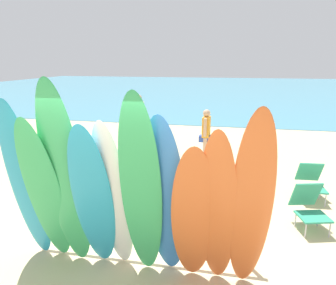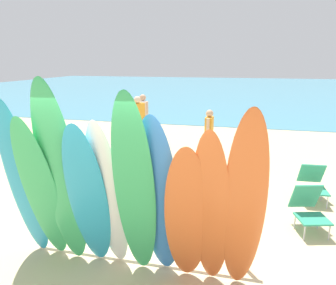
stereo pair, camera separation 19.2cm
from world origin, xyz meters
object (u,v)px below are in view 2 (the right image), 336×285
beachgoer_midbeach (138,118)px  surfboard_orange_8 (211,213)px  surfboard_rack (136,219)px  surfboard_green_2 (61,179)px  surfboard_green_5 (135,192)px  surfboard_teal_3 (88,199)px  surfboard_orange_9 (244,207)px  surfboard_blue_6 (159,200)px  beachgoer_near_rack (209,132)px  beach_chair_striped (313,182)px  beach_chair_blue (309,207)px  surfboard_green_1 (41,193)px  surfboard_teal_0 (23,182)px  beachgoer_by_water (143,114)px  surfboard_orange_7 (186,218)px  surfboard_white_4 (108,198)px

beachgoer_midbeach → surfboard_orange_8: bearing=-110.6°
surfboard_rack → surfboard_green_2: size_ratio=1.23×
surfboard_rack → surfboard_green_5: (0.22, -0.61, 0.73)m
surfboard_teal_3 → surfboard_orange_9: surfboard_orange_9 is taller
surfboard_blue_6 → beachgoer_near_rack: size_ratio=1.55×
surfboard_green_2 → beach_chair_striped: surfboard_green_2 is taller
beach_chair_blue → surfboard_green_1: bearing=-168.5°
surfboard_teal_0 → surfboard_orange_9: bearing=0.7°
surfboard_green_1 → surfboard_orange_9: (2.74, -0.02, 0.10)m
surfboard_green_5 → beach_chair_blue: 3.32m
surfboard_orange_9 → beach_chair_striped: bearing=61.0°
surfboard_rack → beachgoer_midbeach: beachgoer_midbeach is taller
surfboard_green_1 → beach_chair_striped: 5.36m
surfboard_blue_6 → surfboard_orange_9: size_ratio=0.94×
beach_chair_blue → beachgoer_by_water: bearing=116.3°
surfboard_rack → surfboard_orange_7: (0.87, -0.55, 0.42)m
surfboard_blue_6 → surfboard_green_2: bearing=-170.5°
surfboard_teal_0 → beachgoer_midbeach: (-0.48, 6.42, -0.23)m
surfboard_teal_3 → beachgoer_by_water: (-1.60, 7.35, -0.12)m
surfboard_rack → beachgoer_near_rack: (0.56, 4.84, 0.30)m
surfboard_orange_9 → beachgoer_by_water: bearing=111.2°
surfboard_blue_6 → beach_chair_blue: size_ratio=2.92×
beach_chair_striped → surfboard_orange_7: bearing=-127.3°
surfboard_teal_0 → surfboard_green_5: size_ratio=0.93×
surfboard_rack → surfboard_teal_3: surfboard_teal_3 is taller
surfboard_green_1 → beach_chair_blue: (3.88, 1.95, -0.71)m
surfboard_teal_3 → surfboard_orange_7: (1.35, -0.01, -0.10)m
beachgoer_by_water → surfboard_teal_3: bearing=-32.3°
surfboard_teal_0 → surfboard_orange_7: surfboard_teal_0 is taller
beachgoer_near_rack → beach_chair_striped: 3.29m
surfboard_orange_7 → beachgoer_midbeach: (-2.86, 6.49, -0.00)m
beachgoer_midbeach → beachgoer_by_water: 0.87m
beach_chair_striped → surfboard_orange_8: bearing=-123.4°
surfboard_teal_0 → surfboard_green_2: size_ratio=0.90×
surfboard_orange_7 → surfboard_orange_9: bearing=-8.1°
surfboard_green_5 → surfboard_green_1: bearing=174.0°
surfboard_orange_7 → surfboard_orange_9: surfboard_orange_9 is taller
surfboard_green_5 → surfboard_orange_7: surfboard_green_5 is taller
surfboard_orange_7 → surfboard_green_5: bearing=179.2°
surfboard_green_1 → surfboard_white_4: (0.96, 0.08, -0.01)m
surfboard_green_2 → surfboard_orange_7: 1.75m
surfboard_teal_3 → beachgoer_near_rack: size_ratio=1.47×
surfboard_green_2 → surfboard_green_5: (1.05, -0.04, -0.06)m
surfboard_orange_8 → beach_chair_blue: 2.58m
surfboard_green_1 → beach_chair_blue: 4.40m
surfboard_green_2 → beach_chair_blue: 4.16m
surfboard_green_2 → surfboard_orange_9: surfboard_green_2 is taller
beachgoer_midbeach → beach_chair_striped: 5.99m
surfboard_rack → surfboard_green_5: bearing=-70.3°
surfboard_orange_8 → beachgoer_near_rack: (-0.61, 5.39, -0.22)m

